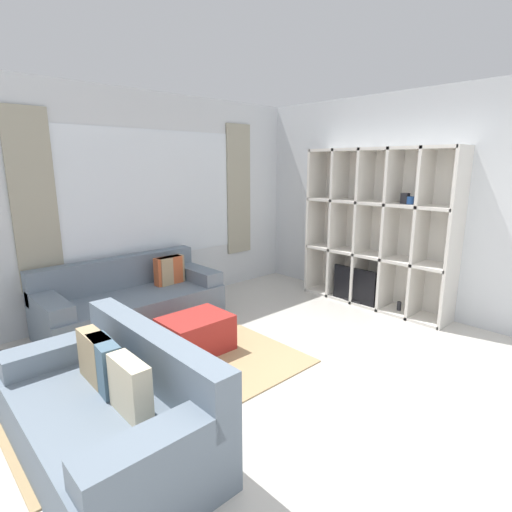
# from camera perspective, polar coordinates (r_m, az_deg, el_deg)

# --- Properties ---
(ground_plane) EXTENTS (16.00, 16.00, 0.00)m
(ground_plane) POSITION_cam_1_polar(r_m,az_deg,el_deg) (3.38, 18.42, -20.57)
(ground_plane) COLOR beige
(wall_back) EXTENTS (5.66, 0.11, 2.70)m
(wall_back) POSITION_cam_1_polar(r_m,az_deg,el_deg) (5.32, -14.43, 7.48)
(wall_back) COLOR silver
(wall_back) RESTS_ON ground_plane
(wall_right) EXTENTS (0.07, 4.56, 2.70)m
(wall_right) POSITION_cam_1_polar(r_m,az_deg,el_deg) (5.66, 15.59, 7.65)
(wall_right) COLOR silver
(wall_right) RESTS_ON ground_plane
(area_rug) EXTENTS (2.50, 1.75, 0.01)m
(area_rug) POSITION_cam_1_polar(r_m,az_deg,el_deg) (3.84, -13.95, -15.86)
(area_rug) COLOR tan
(area_rug) RESTS_ON ground_plane
(shelving_unit) EXTENTS (0.41, 1.99, 2.03)m
(shelving_unit) POSITION_cam_1_polar(r_m,az_deg,el_deg) (5.37, 16.88, 3.47)
(shelving_unit) COLOR silver
(shelving_unit) RESTS_ON ground_plane
(couch_main) EXTENTS (1.98, 0.89, 0.75)m
(couch_main) POSITION_cam_1_polar(r_m,az_deg,el_deg) (4.85, -17.26, -6.28)
(couch_main) COLOR slate
(couch_main) RESTS_ON ground_plane
(couch_side) EXTENTS (0.89, 1.66, 0.75)m
(couch_side) POSITION_cam_1_polar(r_m,az_deg,el_deg) (2.91, -19.91, -20.00)
(couch_side) COLOR slate
(couch_side) RESTS_ON ground_plane
(ottoman) EXTENTS (0.66, 0.49, 0.37)m
(ottoman) POSITION_cam_1_polar(r_m,az_deg,el_deg) (4.07, -8.58, -11.02)
(ottoman) COLOR #A82823
(ottoman) RESTS_ON ground_plane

